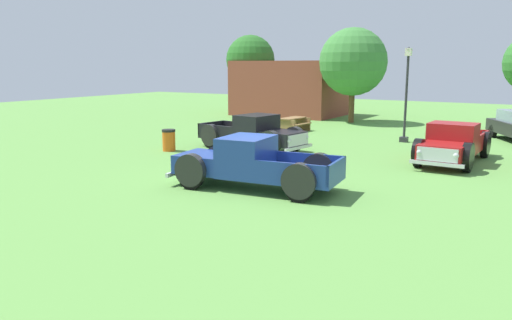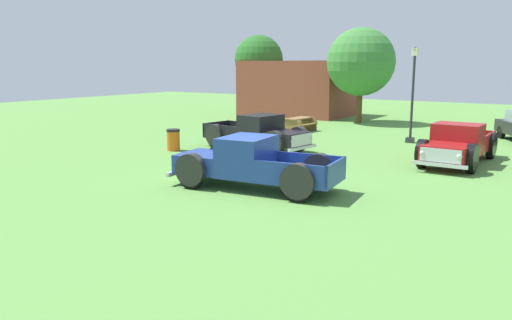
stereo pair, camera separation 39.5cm
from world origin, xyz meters
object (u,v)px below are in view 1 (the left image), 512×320
Objects in this scene: pickup_truck_behind_left at (452,144)px; picnic_table at (292,123)px; lamp_post_near at (406,93)px; oak_tree_east at (250,60)px; trash_can at (169,140)px; pickup_truck_foreground at (245,163)px; oak_tree_west at (353,62)px; pickup_truck_behind_right at (258,133)px.

pickup_truck_behind_left is 10.94m from picnic_table.
oak_tree_east is at bearing 148.71° from lamp_post_near.
oak_tree_east reaches higher than trash_can.
pickup_truck_behind_left is 11.68m from trash_can.
oak_tree_west reaches higher than pickup_truck_foreground.
oak_tree_east reaches higher than picnic_table.
lamp_post_near reaches higher than picnic_table.
picnic_table is at bearing 111.06° from pickup_truck_foreground.
trash_can is 0.16× the size of oak_tree_west.
trash_can is (-8.13, -7.97, -1.92)m from lamp_post_near.
oak_tree_east is 0.98× the size of oak_tree_west.
pickup_truck_foreground is 1.18× the size of lamp_post_near.
pickup_truck_foreground is at bearing -31.41° from trash_can.
pickup_truck_foreground is 8.72m from pickup_truck_behind_left.
trash_can is at bearing -146.46° from pickup_truck_behind_right.
pickup_truck_behind_left is 14.39m from oak_tree_west.
lamp_post_near is 0.77× the size of oak_tree_east.
lamp_post_near is (1.65, 11.93, 1.63)m from pickup_truck_foreground.
oak_tree_east is at bearing 142.55° from pickup_truck_behind_left.
oak_tree_east is (-7.74, 7.95, 3.58)m from picnic_table.
lamp_post_near is at bearing 123.55° from pickup_truck_behind_left.
oak_tree_east is 9.19m from oak_tree_west.
pickup_truck_behind_right is 3.92m from trash_can.
trash_can is at bearing 148.59° from pickup_truck_foreground.
pickup_truck_foreground is at bearing -58.53° from oak_tree_east.
pickup_truck_behind_left is 5.75m from lamp_post_near.
oak_tree_west is (-5.28, 6.71, 1.50)m from lamp_post_near.
pickup_truck_behind_right reaches higher than trash_can.
pickup_truck_behind_left reaches higher than trash_can.
trash_can reaches higher than picnic_table.
oak_tree_west is (-3.62, 18.65, 3.13)m from pickup_truck_foreground.
pickup_truck_foreground is at bearing -68.94° from picnic_table.
oak_tree_east is at bearing 110.21° from trash_can.
oak_tree_west is at bearing 128.18° from lamp_post_near.
pickup_truck_behind_left is at bearing -56.45° from lamp_post_near.
oak_tree_east is at bearing 134.21° from picnic_table.
pickup_truck_foreground is 1.04× the size of pickup_truck_behind_left.
oak_tree_east is (-17.30, 13.26, 3.33)m from pickup_truck_behind_left.
pickup_truck_behind_right reaches higher than picnic_table.
oak_tree_west reaches higher than trash_can.
pickup_truck_behind_left is 2.65× the size of picnic_table.
oak_tree_west is at bearing 126.36° from pickup_truck_behind_left.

